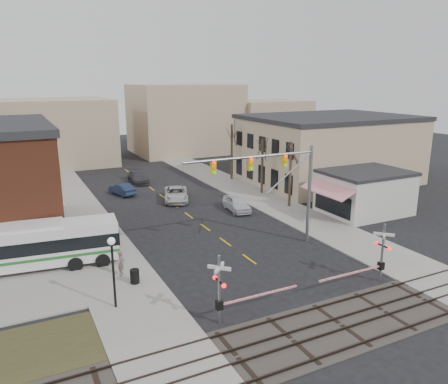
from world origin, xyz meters
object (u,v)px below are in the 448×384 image
at_px(rr_crossing_west, 226,289).
at_px(rr_crossing_east, 377,255).
at_px(pedestrian_near, 121,263).
at_px(pedestrian_far, 99,244).
at_px(street_lamp, 112,258).
at_px(car_b, 122,189).
at_px(transit_bus, 27,246).
at_px(trash_bin, 135,276).
at_px(car_c, 176,194).
at_px(car_d, 138,177).
at_px(traffic_signal_mast, 279,177).
at_px(car_a, 237,203).

height_order(rr_crossing_west, rr_crossing_east, same).
distance_m(pedestrian_near, pedestrian_far, 4.23).
relative_size(street_lamp, car_b, 1.07).
bearing_deg(transit_bus, rr_crossing_east, -31.18).
bearing_deg(trash_bin, car_c, 61.89).
bearing_deg(car_d, pedestrian_near, -106.29).
relative_size(rr_crossing_east, trash_bin, 6.02).
distance_m(traffic_signal_mast, rr_crossing_west, 12.27).
bearing_deg(street_lamp, car_d, 71.92).
xyz_separation_m(car_b, pedestrian_far, (-5.92, -17.20, 0.31)).
xyz_separation_m(street_lamp, pedestrian_far, (0.74, 8.30, -2.23)).
xyz_separation_m(trash_bin, car_b, (4.81, 22.98, 0.08)).
height_order(rr_crossing_west, pedestrian_far, rr_crossing_west).
relative_size(transit_bus, rr_crossing_west, 2.24).
height_order(transit_bus, pedestrian_near, transit_bus).
distance_m(traffic_signal_mast, trash_bin, 13.01).
height_order(rr_crossing_east, car_b, rr_crossing_east).
xyz_separation_m(pedestrian_near, pedestrian_far, (-0.63, 4.18, -0.02)).
bearing_deg(pedestrian_far, transit_bus, 121.10).
bearing_deg(car_b, car_a, 111.65).
relative_size(rr_crossing_west, street_lamp, 1.30).
bearing_deg(transit_bus, car_c, 38.28).
xyz_separation_m(rr_crossing_east, car_d, (-6.07, 34.96, -1.25)).
xyz_separation_m(street_lamp, car_b, (6.65, 25.50, -2.54)).
bearing_deg(pedestrian_near, rr_crossing_east, -98.97).
distance_m(car_d, pedestrian_near, 27.96).
bearing_deg(street_lamp, rr_crossing_east, -14.81).
distance_m(street_lamp, pedestrian_near, 4.87).
distance_m(rr_crossing_east, car_a, 18.40).
height_order(transit_bus, traffic_signal_mast, traffic_signal_mast).
xyz_separation_m(transit_bus, pedestrian_far, (4.94, 0.27, -0.82)).
distance_m(transit_bus, traffic_signal_mast, 18.81).
distance_m(traffic_signal_mast, rr_crossing_east, 9.26).
relative_size(traffic_signal_mast, trash_bin, 11.78).
xyz_separation_m(car_b, car_d, (3.37, 5.20, 0.05)).
xyz_separation_m(trash_bin, car_d, (8.18, 28.18, 0.13)).
bearing_deg(transit_bus, rr_crossing_west, -52.36).
bearing_deg(trash_bin, car_d, 73.81).
bearing_deg(car_d, rr_crossing_west, -96.20).
bearing_deg(car_c, street_lamp, -100.18).
distance_m(street_lamp, pedestrian_far, 8.62).
bearing_deg(pedestrian_far, car_d, 5.48).
xyz_separation_m(rr_crossing_west, pedestrian_near, (-3.80, 8.24, -0.98)).
bearing_deg(rr_crossing_east, traffic_signal_mast, 106.59).
height_order(traffic_signal_mast, rr_crossing_west, traffic_signal_mast).
bearing_deg(car_c, car_d, 116.21).
bearing_deg(car_c, traffic_signal_mast, -62.87).
xyz_separation_m(traffic_signal_mast, rr_crossing_east, (2.41, -8.09, -3.82)).
distance_m(traffic_signal_mast, car_d, 27.59).
relative_size(car_c, pedestrian_near, 3.10).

